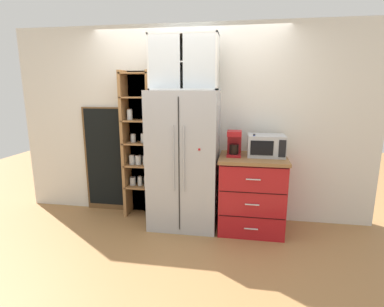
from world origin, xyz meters
The scene contains 11 objects.
ground_plane centered at (0.00, 0.00, 0.00)m, with size 10.50×10.50×0.00m, color #9E7042.
wall_back_cream centered at (0.00, 0.40, 1.27)m, with size 4.82×0.10×2.55m, color silver.
refrigerator centered at (0.00, 0.03, 0.86)m, with size 0.85×0.66×1.72m.
pantry_shelf_column centered at (-0.67, 0.28, 0.99)m, with size 0.45×0.30×1.97m.
counter_cabinet centered at (0.85, 0.03, 0.47)m, with size 0.81×0.67×0.94m.
microwave centered at (1.00, 0.08, 1.07)m, with size 0.44×0.33×0.26m.
coffee_maker centered at (0.62, 0.04, 1.09)m, with size 0.17×0.20×0.31m.
mug_sage centered at (0.85, 0.02, 0.99)m, with size 0.12×0.09×0.10m.
bottle_cobalt centered at (0.85, -0.02, 1.06)m, with size 0.06×0.06×0.28m.
upper_cabinet centered at (0.00, 0.08, 2.04)m, with size 0.81×0.32×0.64m.
chalkboard_menu centered at (-1.21, 0.33, 0.75)m, with size 0.60×0.04×1.49m.
Camera 1 is at (0.70, -3.57, 1.75)m, focal length 28.02 mm.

